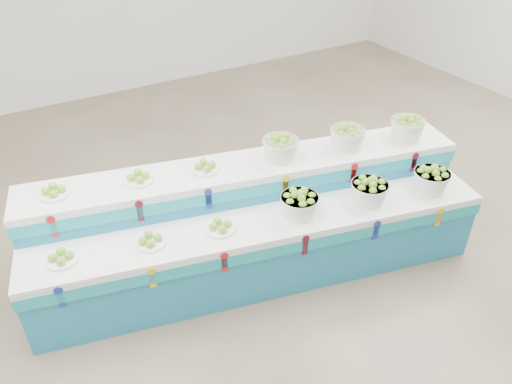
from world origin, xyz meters
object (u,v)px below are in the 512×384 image
display_stand (256,223)px  basket_upper_right (407,127)px  plate_upper_mid (138,177)px  basket_lower_left (299,204)px

display_stand → basket_upper_right: bearing=8.8°
plate_upper_mid → basket_lower_left: bearing=-34.2°
display_stand → basket_lower_left: 0.53m
plate_upper_mid → basket_upper_right: 2.69m
display_stand → plate_upper_mid: bearing=165.5°
display_stand → plate_upper_mid: 1.18m
basket_lower_left → basket_upper_right: size_ratio=1.00×
display_stand → basket_upper_right: basket_upper_right is taller
plate_upper_mid → basket_upper_right: basket_upper_right is taller
plate_upper_mid → basket_upper_right: bearing=-12.8°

